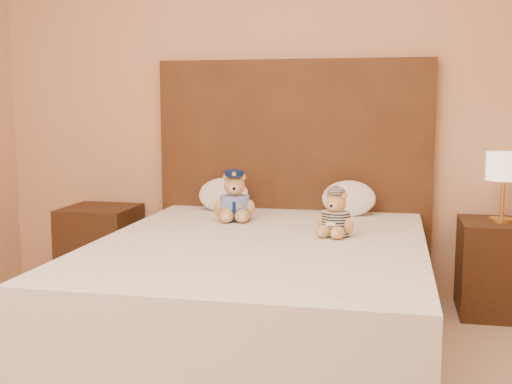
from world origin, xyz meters
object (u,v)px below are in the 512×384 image
teddy_police (234,196)px  nightstand_left (101,248)px  lamp (504,170)px  pillow_right (349,197)px  teddy_prisoner (336,213)px  bed (261,294)px  nightstand_right (499,268)px  pillow_left (223,193)px

teddy_police → nightstand_left: bearing=151.7°
lamp → pillow_right: 0.90m
nightstand_left → teddy_police: size_ratio=1.90×
teddy_prisoner → nightstand_left: bearing=176.0°
nightstand_left → lamp: bearing=0.0°
bed → nightstand_right: bearing=32.6°
nightstand_left → teddy_prisoner: size_ratio=2.32×
nightstand_left → nightstand_right: size_ratio=1.00×
bed → teddy_police: (-0.26, 0.51, 0.42)m
lamp → pillow_left: bearing=179.0°
teddy_prisoner → nightstand_right: bearing=51.4°
teddy_police → teddy_prisoner: 0.70m
nightstand_right → bed: bearing=-147.4°
pillow_right → pillow_left: bearing=180.0°
lamp → teddy_prisoner: size_ratio=1.69×
nightstand_right → pillow_right: bearing=178.0°
nightstand_left → teddy_police: teddy_police is taller
nightstand_right → nightstand_left: bearing=180.0°
teddy_police → teddy_prisoner: bearing=-40.2°
nightstand_left → pillow_left: (0.84, 0.03, 0.39)m
nightstand_left → pillow_left: bearing=2.1°
nightstand_right → teddy_police: teddy_police is taller
teddy_prisoner → teddy_police: bearing=168.9°
bed → nightstand_right: (1.25, 0.80, -0.00)m
nightstand_left → pillow_left: size_ratio=1.72×
bed → pillow_left: bearing=116.5°
nightstand_right → lamp: size_ratio=1.38×
pillow_left → pillow_right: bearing=0.0°
teddy_police → teddy_prisoner: (0.61, -0.33, -0.03)m
teddy_prisoner → pillow_left: teddy_prisoner is taller
nightstand_right → pillow_right: 0.96m
teddy_prisoner → pillow_left: bearing=156.9°
teddy_police → teddy_prisoner: teddy_police is taller
pillow_left → teddy_prisoner: bearing=-40.1°
nightstand_left → lamp: lamp is taller
pillow_left → lamp: bearing=-1.0°
teddy_police → pillow_left: 0.35m
nightstand_left → pillow_left: pillow_left is taller
nightstand_right → pillow_right: size_ratio=1.70×
teddy_prisoner → bed: bearing=-135.2°
teddy_police → nightstand_right: bearing=-1.3°
bed → teddy_police: teddy_police is taller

